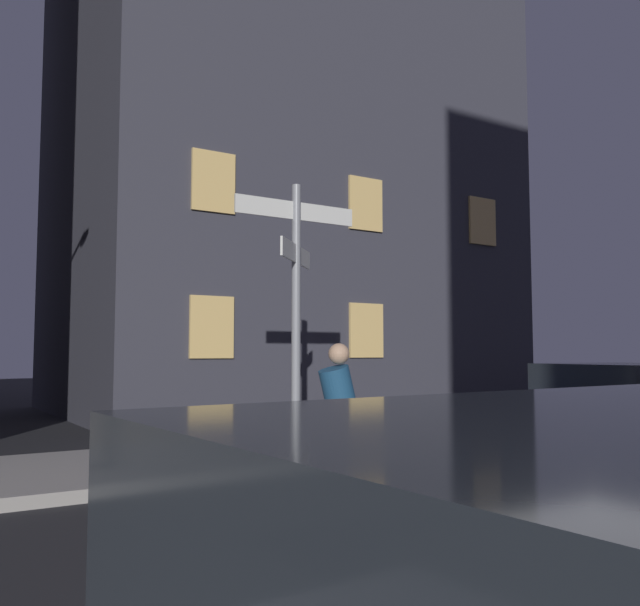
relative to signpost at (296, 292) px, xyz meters
name	(u,v)px	position (x,y,z in m)	size (l,w,h in m)	color
sidewalk_kerb	(213,460)	(-0.76, 0.90, -2.24)	(40.00, 2.84, 0.14)	#9E9991
signpost	(296,292)	(0.00, 0.00, 0.00)	(1.79, 1.03, 3.60)	gray
car_near_right	(615,410)	(3.90, -1.97, -1.58)	(4.49, 2.34, 1.36)	navy
cyclist	(335,427)	(-0.58, -1.79, -1.56)	(1.82, 0.32, 1.61)	black
building_right_block	(278,149)	(4.36, 8.47, 4.86)	(11.03, 8.25, 14.35)	#383842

